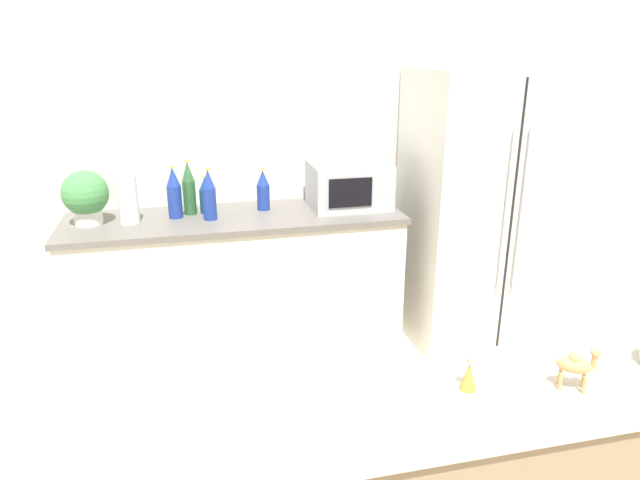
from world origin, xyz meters
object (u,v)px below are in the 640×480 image
refrigerator (481,209)px  back_bottle_0 (209,195)px  camel_figurine (576,364)px  microwave (349,185)px  back_bottle_2 (189,189)px  wise_man_figurine_blue (469,374)px  back_bottle_4 (174,193)px  back_bottle_1 (206,195)px  potted_plant (85,196)px  back_bottle_3 (263,191)px  paper_towel_roll (128,200)px

refrigerator → back_bottle_0: size_ratio=5.85×
camel_figurine → microwave: bearing=92.7°
back_bottle_2 → wise_man_figurine_blue: 2.21m
refrigerator → camel_figurine: bearing=-111.3°
refrigerator → back_bottle_4: 1.93m
back_bottle_2 → back_bottle_1: bearing=1.8°
potted_plant → back_bottle_1: size_ratio=1.33×
back_bottle_3 → wise_man_figurine_blue: back_bottle_3 is taller
microwave → back_bottle_2: size_ratio=1.47×
paper_towel_roll → camel_figurine: (1.40, -2.04, -0.05)m
microwave → back_bottle_0: 0.86m
potted_plant → camel_figurine: potted_plant is taller
microwave → refrigerator: bearing=-6.3°
microwave → back_bottle_3: 0.53m
refrigerator → wise_man_figurine_blue: refrigerator is taller
back_bottle_1 → wise_man_figurine_blue: (0.66, -2.08, -0.06)m
back_bottle_4 → camel_figurine: bearing=-61.1°
wise_man_figurine_blue → paper_towel_roll: bearing=119.2°
refrigerator → back_bottle_0: bearing=179.0°
back_bottle_4 → paper_towel_roll: bearing=-169.3°
back_bottle_2 → microwave: bearing=-4.4°
refrigerator → back_bottle_1: size_ratio=7.67×
back_bottle_0 → back_bottle_2: (-0.11, 0.14, 0.01)m
potted_plant → back_bottle_0: size_ratio=1.02×
back_bottle_0 → back_bottle_1: 0.15m
potted_plant → back_bottle_1: 0.67m
paper_towel_roll → microwave: (1.31, 0.03, 0.01)m
back_bottle_4 → wise_man_figurine_blue: bearing=-67.2°
back_bottle_3 → camel_figurine: (0.62, -2.14, -0.04)m
potted_plant → wise_man_figurine_blue: size_ratio=2.56×
back_bottle_4 → potted_plant: bearing=-178.3°
paper_towel_roll → back_bottle_3: 0.79m
microwave → wise_man_figurine_blue: (-0.21, -2.00, -0.09)m
potted_plant → back_bottle_1: bearing=6.4°
back_bottle_2 → wise_man_figurine_blue: bearing=-69.9°
back_bottle_1 → wise_man_figurine_blue: bearing=-72.3°
refrigerator → potted_plant: bearing=177.6°
paper_towel_roll → back_bottle_4: size_ratio=0.87×
refrigerator → back_bottle_1: (-1.74, 0.17, 0.16)m
back_bottle_3 → wise_man_figurine_blue: bearing=-81.3°
microwave → back_bottle_4: 1.05m
microwave → back_bottle_4: bearing=179.1°
back_bottle_1 → camel_figurine: back_bottle_1 is taller
potted_plant → microwave: (1.54, -0.00, -0.03)m
wise_man_figurine_blue → camel_figurine: bearing=-13.3°
refrigerator → microwave: size_ratio=3.68×
paper_towel_roll → back_bottle_2: size_ratio=0.82×
paper_towel_roll → back_bottle_1: 0.45m
refrigerator → camel_figurine: size_ratio=12.16×
potted_plant → wise_man_figurine_blue: potted_plant is taller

